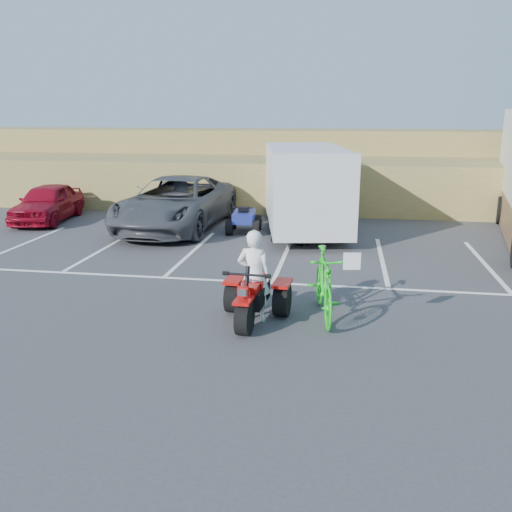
% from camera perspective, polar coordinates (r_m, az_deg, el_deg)
% --- Properties ---
extents(ground, '(100.00, 100.00, 0.00)m').
position_cam_1_polar(ground, '(10.67, 0.03, -6.77)').
color(ground, '#39393B').
rests_on(ground, ground).
extents(parking_stripes, '(28.00, 5.16, 0.01)m').
position_cam_1_polar(parking_stripes, '(14.42, 6.05, -1.01)').
color(parking_stripes, white).
rests_on(parking_stripes, ground).
extents(grass_embankment, '(40.00, 8.50, 3.10)m').
position_cam_1_polar(grass_embankment, '(25.44, 5.75, 9.17)').
color(grass_embankment, olive).
rests_on(grass_embankment, ground).
extents(red_trike_atv, '(1.43, 1.83, 1.14)m').
position_cam_1_polar(red_trike_atv, '(10.57, -0.39, -6.99)').
color(red_trike_atv, '#AF0D0A').
rests_on(red_trike_atv, ground).
extents(rider, '(0.69, 0.47, 1.80)m').
position_cam_1_polar(rider, '(10.40, -0.21, -2.08)').
color(rider, white).
rests_on(rider, ground).
extents(green_dirt_bike, '(1.00, 2.35, 1.37)m').
position_cam_1_polar(green_dirt_bike, '(10.69, 7.16, -2.96)').
color(green_dirt_bike, '#14BF19').
rests_on(green_dirt_bike, ground).
extents(grey_pickup, '(3.26, 6.52, 1.77)m').
position_cam_1_polar(grey_pickup, '(19.04, -8.42, 5.53)').
color(grey_pickup, '#3F4146').
rests_on(grey_pickup, ground).
extents(red_car, '(2.14, 4.23, 1.38)m').
position_cam_1_polar(red_car, '(21.58, -21.10, 5.27)').
color(red_car, maroon).
rests_on(red_car, ground).
extents(cargo_trailer, '(3.46, 6.38, 2.82)m').
position_cam_1_polar(cargo_trailer, '(18.37, 5.18, 7.31)').
color(cargo_trailer, silver).
rests_on(cargo_trailer, ground).
extents(quad_atv_blue, '(1.20, 1.54, 0.95)m').
position_cam_1_polar(quad_atv_blue, '(18.37, -1.26, 2.53)').
color(quad_atv_blue, navy).
rests_on(quad_atv_blue, ground).
extents(quad_atv_green, '(1.25, 1.49, 0.85)m').
position_cam_1_polar(quad_atv_green, '(17.12, 3.87, 1.58)').
color(quad_atv_green, '#124F12').
rests_on(quad_atv_green, ground).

